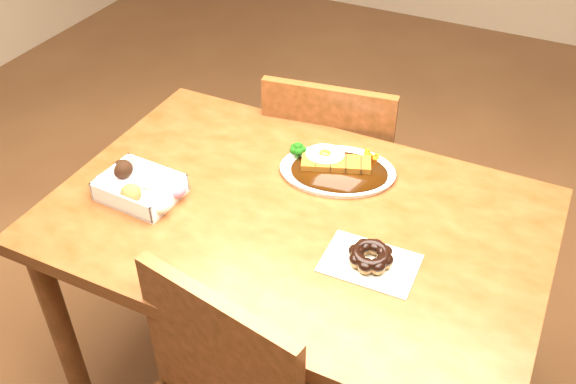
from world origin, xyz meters
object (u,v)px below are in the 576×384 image
at_px(katsu_curry_plate, 336,167).
at_px(pon_de_ring, 371,257).
at_px(table, 296,243).
at_px(chair_far, 334,173).
at_px(donut_box, 140,187).

xyz_separation_m(katsu_curry_plate, pon_de_ring, (0.20, -0.28, 0.01)).
distance_m(table, chair_far, 0.57).
xyz_separation_m(chair_far, katsu_curry_plate, (0.13, -0.33, 0.29)).
bearing_deg(katsu_curry_plate, chair_far, 111.52).
distance_m(katsu_curry_plate, pon_de_ring, 0.35).
bearing_deg(table, pon_de_ring, -20.09).
xyz_separation_m(table, katsu_curry_plate, (0.02, 0.20, 0.11)).
xyz_separation_m(table, pon_de_ring, (0.22, -0.08, 0.12)).
bearing_deg(donut_box, katsu_curry_plate, 37.09).
bearing_deg(table, chair_far, 101.62).
height_order(katsu_curry_plate, pon_de_ring, katsu_curry_plate).
bearing_deg(chair_far, katsu_curry_plate, 102.96).
relative_size(katsu_curry_plate, donut_box, 1.53).
height_order(table, chair_far, chair_far).
bearing_deg(pon_de_ring, chair_far, 118.34).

